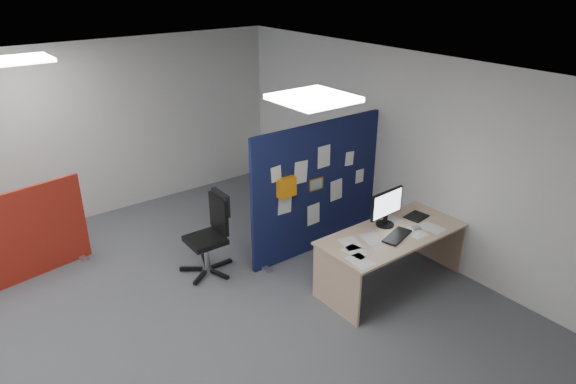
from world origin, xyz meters
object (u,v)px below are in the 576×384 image
main_desk (389,243)px  red_divider (23,237)px  navy_divider (319,188)px  monitor_main (387,206)px  office_chair (212,229)px

main_desk → red_divider: size_ratio=1.18×
navy_divider → red_divider: navy_divider is taller
main_desk → monitor_main: size_ratio=3.52×
monitor_main → red_divider: bearing=140.3°
red_divider → office_chair: bearing=-42.1°
red_divider → monitor_main: bearing=-46.3°
navy_divider → office_chair: bearing=165.6°
navy_divider → monitor_main: (0.18, -1.06, 0.07)m
main_desk → monitor_main: 0.45m
navy_divider → office_chair: navy_divider is taller
navy_divider → red_divider: (-3.43, 1.63, -0.32)m
monitor_main → red_divider: 4.52m
monitor_main → office_chair: (-1.64, 1.43, -0.39)m
main_desk → red_divider: (-3.55, 2.83, 0.03)m
office_chair → main_desk: bearing=-44.1°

